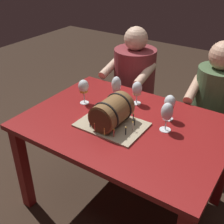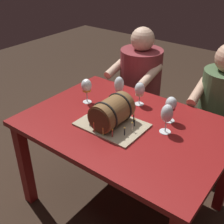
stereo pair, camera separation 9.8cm
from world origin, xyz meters
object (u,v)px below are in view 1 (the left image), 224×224
object	(u,v)px
barrel_cake	(112,114)
wine_glass_white	(137,89)
wine_glass_red	(170,103)
wine_glass_rose	(116,85)
person_seated_left	(134,91)
wine_glass_empty	(167,112)
dining_table	(125,136)
wine_glass_amber	(84,87)
person_seated_right	(212,116)

from	to	relation	value
barrel_cake	wine_glass_white	xyz separation A→B (m)	(-0.02, 0.34, 0.02)
wine_glass_white	wine_glass_red	xyz separation A→B (m)	(0.28, -0.07, 0.01)
wine_glass_rose	person_seated_left	bearing A→B (deg)	106.89
barrel_cake	wine_glass_empty	distance (m)	0.34
barrel_cake	wine_glass_red	world-z (taller)	barrel_cake
dining_table	barrel_cake	world-z (taller)	barrel_cake
wine_glass_amber	person_seated_right	size ratio (longest dim) A/B	0.16
dining_table	barrel_cake	bearing A→B (deg)	-124.13
barrel_cake	wine_glass_amber	distance (m)	0.36
wine_glass_empty	wine_glass_amber	bearing A→B (deg)	-179.74
dining_table	person_seated_right	size ratio (longest dim) A/B	1.14
wine_glass_white	wine_glass_red	bearing A→B (deg)	-14.25
dining_table	person_seated_left	distance (m)	0.85
dining_table	wine_glass_empty	bearing A→B (deg)	14.83
wine_glass_rose	person_seated_left	xyz separation A→B (m)	(-0.17, 0.56, -0.33)
wine_glass_empty	wine_glass_white	bearing A→B (deg)	147.83
wine_glass_amber	person_seated_right	bearing A→B (deg)	42.81
wine_glass_red	wine_glass_empty	xyz separation A→B (m)	(0.04, -0.13, 0.01)
wine_glass_amber	person_seated_left	distance (m)	0.77
barrel_cake	wine_glass_red	distance (m)	0.38
wine_glass_rose	wine_glass_empty	bearing A→B (deg)	-16.21
dining_table	wine_glass_amber	distance (m)	0.45
dining_table	barrel_cake	distance (m)	0.22
person_seated_left	person_seated_right	size ratio (longest dim) A/B	1.00
wine_glass_red	wine_glass_rose	bearing A→B (deg)	179.91
wine_glass_empty	person_seated_left	world-z (taller)	person_seated_left
wine_glass_rose	dining_table	bearing A→B (deg)	-45.22
person_seated_left	person_seated_right	xyz separation A→B (m)	(0.73, -0.00, -0.02)
wine_glass_red	person_seated_right	distance (m)	0.67
wine_glass_red	person_seated_right	size ratio (longest dim) A/B	0.15
dining_table	wine_glass_white	xyz separation A→B (m)	(-0.07, 0.27, 0.22)
dining_table	wine_glass_white	distance (m)	0.35
wine_glass_white	wine_glass_rose	world-z (taller)	wine_glass_rose
wine_glass_empty	dining_table	bearing A→B (deg)	-165.17
dining_table	wine_glass_white	world-z (taller)	wine_glass_white
wine_glass_white	person_seated_left	distance (m)	0.65
barrel_cake	wine_glass_amber	bearing A→B (deg)	157.46
person_seated_left	wine_glass_rose	bearing A→B (deg)	-73.11
wine_glass_red	wine_glass_empty	size ratio (longest dim) A/B	0.92
wine_glass_red	person_seated_right	bearing A→B (deg)	74.71
barrel_cake	person_seated_left	size ratio (longest dim) A/B	0.37
wine_glass_rose	person_seated_right	bearing A→B (deg)	45.05
wine_glass_red	dining_table	bearing A→B (deg)	-137.30
wine_glass_empty	wine_glass_rose	bearing A→B (deg)	163.79
wine_glass_white	wine_glass_amber	distance (m)	0.38
wine_glass_white	person_seated_left	xyz separation A→B (m)	(-0.30, 0.49, -0.30)
person_seated_left	barrel_cake	bearing A→B (deg)	-69.29
wine_glass_white	wine_glass_red	distance (m)	0.29
dining_table	wine_glass_red	bearing A→B (deg)	42.70
wine_glass_amber	person_seated_right	xyz separation A→B (m)	(0.75, 0.70, -0.33)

